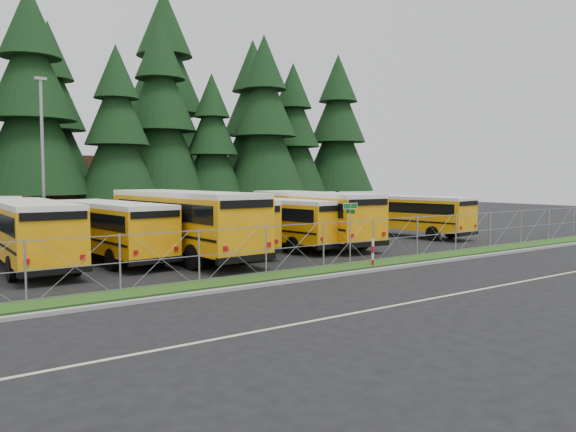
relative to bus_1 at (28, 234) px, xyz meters
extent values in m
plane|color=black|center=(11.56, -6.30, -1.46)|extent=(120.00, 120.00, 0.00)
cube|color=gray|center=(11.56, -9.40, -1.40)|extent=(50.00, 0.25, 0.12)
cube|color=#224714|center=(11.56, -8.00, -1.43)|extent=(50.00, 1.40, 0.06)
cube|color=beige|center=(11.56, -14.30, -1.45)|extent=(50.00, 0.12, 0.01)
cube|color=brown|center=(17.56, 33.70, 1.54)|extent=(22.00, 10.00, 6.00)
cylinder|color=#96989E|center=(11.60, -7.87, -0.06)|extent=(0.06, 0.06, 2.80)
cube|color=#0D601B|center=(11.60, -7.87, 1.22)|extent=(0.80, 0.05, 0.22)
cube|color=white|center=(11.60, -7.87, 1.22)|extent=(0.84, 0.05, 0.26)
cube|color=#0D601B|center=(11.60, -7.87, 0.98)|extent=(0.04, 0.55, 0.18)
cylinder|color=#B20C0C|center=(12.49, -8.37, -0.86)|extent=(0.11, 0.11, 1.20)
cylinder|color=#96989E|center=(3.08, 11.50, 3.54)|extent=(0.20, 0.20, 10.00)
cube|color=#96989E|center=(3.08, 11.50, 8.59)|extent=(0.70, 0.35, 0.18)
camera|label=1|loc=(-4.79, -26.26, 2.50)|focal=35.00mm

